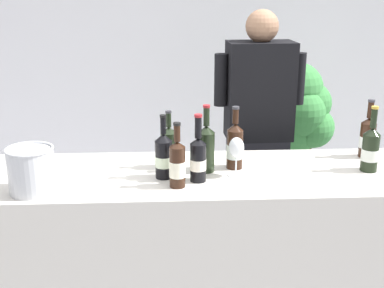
# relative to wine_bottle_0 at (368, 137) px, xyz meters

# --- Properties ---
(wall_back) EXTENTS (8.00, 0.10, 2.80)m
(wall_back) POSITION_rel_wine_bottle_0_xyz_m (-0.94, 2.40, 0.35)
(wall_back) COLOR white
(wall_back) RESTS_ON ground_plane
(counter) EXTENTS (2.25, 0.67, 0.94)m
(counter) POSITION_rel_wine_bottle_0_xyz_m (-0.94, -0.20, -0.58)
(counter) COLOR beige
(counter) RESTS_ON ground_plane
(wine_bottle_0) EXTENTS (0.08, 0.08, 0.31)m
(wine_bottle_0) POSITION_rel_wine_bottle_0_xyz_m (0.00, 0.00, 0.00)
(wine_bottle_0) COLOR black
(wine_bottle_0) RESTS_ON counter
(wine_bottle_1) EXTENTS (0.08, 0.08, 0.31)m
(wine_bottle_1) POSITION_rel_wine_bottle_0_xyz_m (-1.09, -0.25, -0.00)
(wine_bottle_1) COLOR black
(wine_bottle_1) RESTS_ON counter
(wine_bottle_2) EXTENTS (0.08, 0.08, 0.32)m
(wine_bottle_2) POSITION_rel_wine_bottle_0_xyz_m (-0.73, -0.13, 0.01)
(wine_bottle_2) COLOR black
(wine_bottle_2) RESTS_ON counter
(wine_bottle_3) EXTENTS (0.08, 0.08, 0.30)m
(wine_bottle_3) POSITION_rel_wine_bottle_0_xyz_m (-1.06, -0.11, -0.00)
(wine_bottle_3) COLOR black
(wine_bottle_3) RESTS_ON counter
(wine_bottle_4) EXTENTS (0.08, 0.08, 0.33)m
(wine_bottle_4) POSITION_rel_wine_bottle_0_xyz_m (-0.07, -0.21, 0.00)
(wine_bottle_4) COLOR black
(wine_bottle_4) RESTS_ON counter
(wine_bottle_5) EXTENTS (0.07, 0.07, 0.30)m
(wine_bottle_5) POSITION_rel_wine_bottle_0_xyz_m (-1.03, -0.37, -0.00)
(wine_bottle_5) COLOR black
(wine_bottle_5) RESTS_ON counter
(wine_bottle_6) EXTENTS (0.08, 0.08, 0.34)m
(wine_bottle_6) POSITION_rel_wine_bottle_0_xyz_m (-0.88, -0.17, 0.02)
(wine_bottle_6) COLOR black
(wine_bottle_6) RESTS_ON counter
(wine_bottle_7) EXTENTS (0.08, 0.08, 0.32)m
(wine_bottle_7) POSITION_rel_wine_bottle_0_xyz_m (-0.93, -0.30, 0.00)
(wine_bottle_7) COLOR black
(wine_bottle_7) RESTS_ON counter
(wine_glass) EXTENTS (0.07, 0.07, 0.20)m
(wine_glass) POSITION_rel_wine_bottle_0_xyz_m (-0.74, -0.25, 0.03)
(wine_glass) COLOR silver
(wine_glass) RESTS_ON counter
(ice_bucket) EXTENTS (0.21, 0.21, 0.21)m
(ice_bucket) POSITION_rel_wine_bottle_0_xyz_m (-1.67, -0.39, -0.01)
(ice_bucket) COLOR silver
(ice_bucket) RESTS_ON counter
(person_server) EXTENTS (0.55, 0.26, 1.69)m
(person_server) POSITION_rel_wine_bottle_0_xyz_m (-0.51, 0.46, -0.22)
(person_server) COLOR black
(person_server) RESTS_ON ground_plane
(potted_shrub) EXTENTS (0.51, 0.54, 1.28)m
(potted_shrub) POSITION_rel_wine_bottle_0_xyz_m (-0.05, 1.12, -0.21)
(potted_shrub) COLOR brown
(potted_shrub) RESTS_ON ground_plane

